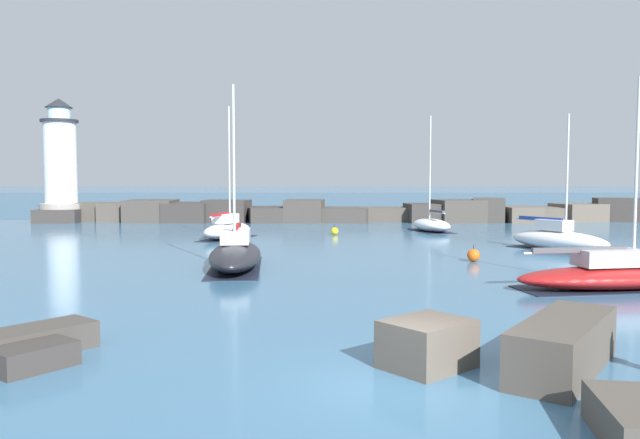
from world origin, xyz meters
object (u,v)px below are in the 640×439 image
sailboat_moored_1 (434,225)px  sailboat_moored_5 (620,275)px  mooring_buoy_far_side (476,255)px  sailboat_moored_0 (561,239)px  sailboat_moored_3 (230,229)px  sailboat_moored_2 (238,254)px  lighthouse (64,170)px  mooring_buoy_orange_near (337,231)px

sailboat_moored_1 → sailboat_moored_5: size_ratio=1.07×
sailboat_moored_5 → mooring_buoy_far_side: size_ratio=10.12×
sailboat_moored_0 → sailboat_moored_3: bearing=161.1°
sailboat_moored_0 → mooring_buoy_far_side: 7.98m
sailboat_moored_2 → sailboat_moored_3: bearing=100.0°
sailboat_moored_2 → sailboat_moored_5: 16.60m
lighthouse → sailboat_moored_0: size_ratio=1.50×
lighthouse → mooring_buoy_far_side: (33.22, -29.20, -4.78)m
sailboat_moored_0 → sailboat_moored_5: size_ratio=0.93×
sailboat_moored_0 → sailboat_moored_5: (-2.58, -12.81, -0.13)m
lighthouse → sailboat_moored_1: (34.28, -11.17, -4.55)m
mooring_buoy_orange_near → mooring_buoy_far_side: 16.60m
sailboat_moored_3 → sailboat_moored_2: bearing=-80.0°
mooring_buoy_orange_near → mooring_buoy_far_side: bearing=-65.9°
sailboat_moored_2 → sailboat_moored_5: (15.58, -5.72, -0.12)m
lighthouse → sailboat_moored_5: lighthouse is taller
lighthouse → sailboat_moored_0: (39.45, -24.21, -4.43)m
sailboat_moored_0 → sailboat_moored_5: bearing=-101.4°
sailboat_moored_3 → mooring_buoy_far_side: (14.45, -12.08, -0.34)m
sailboat_moored_3 → mooring_buoy_orange_near: 8.28m
sailboat_moored_0 → sailboat_moored_1: sailboat_moored_1 is taller
lighthouse → sailboat_moored_5: (36.87, -37.02, -4.56)m
lighthouse → sailboat_moored_5: 52.44m
sailboat_moored_3 → mooring_buoy_orange_near: size_ratio=12.32×
sailboat_moored_5 → mooring_buoy_orange_near: size_ratio=11.40×
mooring_buoy_orange_near → lighthouse: bearing=152.0°
mooring_buoy_orange_near → mooring_buoy_far_side: size_ratio=0.89×
sailboat_moored_1 → sailboat_moored_2: size_ratio=1.08×
sailboat_moored_0 → sailboat_moored_3: (-20.67, 7.09, -0.01)m
sailboat_moored_2 → mooring_buoy_far_side: sailboat_moored_2 is taller
lighthouse → sailboat_moored_2: (21.28, -31.30, -4.44)m
lighthouse → mooring_buoy_orange_near: size_ratio=15.82×
sailboat_moored_2 → lighthouse: bearing=124.2°
sailboat_moored_2 → sailboat_moored_1: bearing=57.1°
sailboat_moored_1 → mooring_buoy_orange_near: sailboat_moored_1 is taller
sailboat_moored_2 → mooring_buoy_far_side: (11.94, 2.10, -0.34)m
sailboat_moored_2 → sailboat_moored_5: size_ratio=1.00×
lighthouse → sailboat_moored_3: (18.78, -17.12, -4.44)m
sailboat_moored_2 → mooring_buoy_orange_near: sailboat_moored_2 is taller
sailboat_moored_2 → mooring_buoy_orange_near: size_ratio=11.34×
sailboat_moored_1 → sailboat_moored_3: sailboat_moored_3 is taller
sailboat_moored_1 → mooring_buoy_far_side: size_ratio=10.82×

